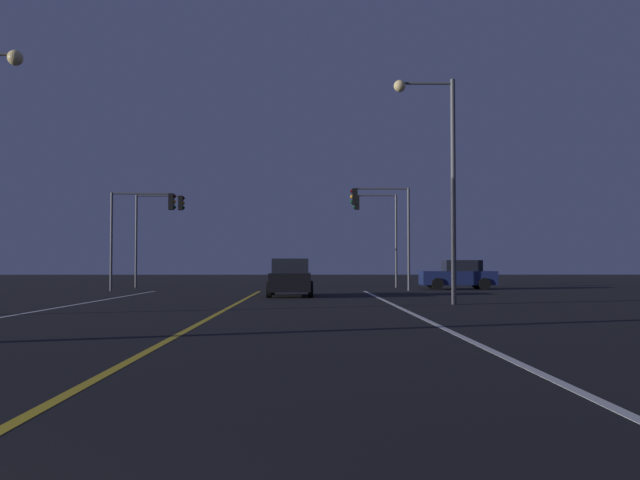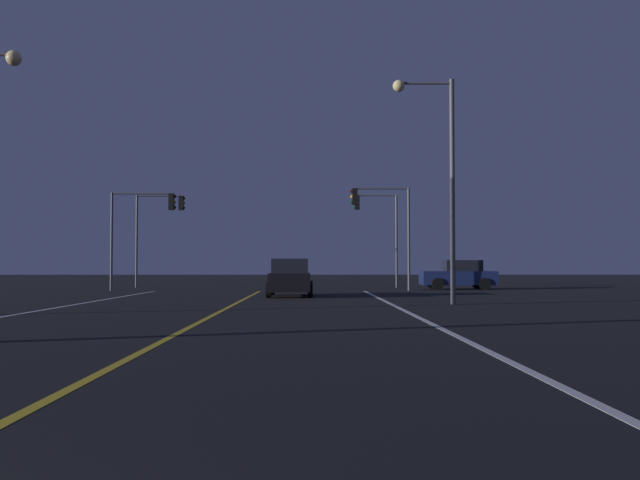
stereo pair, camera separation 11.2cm
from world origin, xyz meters
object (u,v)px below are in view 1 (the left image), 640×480
object	(u,v)px
car_ahead_far	(291,278)
street_lamp_right_near	(630,34)
traffic_light_near_left	(143,217)
traffic_light_far_left	(159,219)
car_crossing_side	(459,275)
traffic_light_far_right	(376,219)
traffic_light_near_right	(381,214)
street_lamp_right_far	(439,161)

from	to	relation	value
car_ahead_far	street_lamp_right_near	xyz separation A→B (m)	(5.55, -21.52, 4.00)
traffic_light_near_left	traffic_light_far_left	xyz separation A→B (m)	(-0.30, 5.50, 0.26)
car_crossing_side	traffic_light_far_right	xyz separation A→B (m)	(-4.50, 3.18, 3.48)
street_lamp_right_near	traffic_light_far_left	bearing A→B (deg)	-67.28
car_ahead_far	street_lamp_right_near	world-z (taller)	street_lamp_right_near
traffic_light_near_right	car_crossing_side	bearing A→B (deg)	-154.08
car_ahead_far	traffic_light_far_right	bearing A→B (deg)	-22.50
car_crossing_side	car_ahead_far	bearing A→B (deg)	43.48
street_lamp_right_near	traffic_light_far_right	bearing A→B (deg)	-89.20
car_ahead_far	traffic_light_near_left	world-z (taller)	traffic_light_near_left
car_ahead_far	traffic_light_near_left	size ratio (longest dim) A/B	0.80
car_crossing_side	street_lamp_right_far	size ratio (longest dim) A/B	0.53
street_lamp_right_far	street_lamp_right_near	bearing A→B (deg)	90.01
car_ahead_far	street_lamp_right_far	bearing A→B (deg)	-139.61
traffic_light_far_right	street_lamp_right_far	distance (m)	18.82
traffic_light_near_right	traffic_light_near_left	xyz separation A→B (m)	(-13.10, -0.00, -0.19)
car_ahead_far	traffic_light_near_left	xyz separation A→B (m)	(-8.29, 6.77, 3.21)
car_crossing_side	traffic_light_near_left	world-z (taller)	traffic_light_near_left
car_ahead_far	traffic_light_far_right	world-z (taller)	traffic_light_far_right
traffic_light_near_left	street_lamp_right_far	size ratio (longest dim) A/B	0.66
traffic_light_near_right	traffic_light_far_right	size ratio (longest dim) A/B	0.97
traffic_light_far_right	street_lamp_right_far	xyz separation A→B (m)	(0.47, -18.79, 0.87)
traffic_light_far_right	street_lamp_right_far	bearing A→B (deg)	91.43
traffic_light_far_left	street_lamp_right_near	xyz separation A→B (m)	(14.15, -33.79, 0.53)
traffic_light_far_left	street_lamp_right_near	distance (m)	36.63
car_ahead_far	car_crossing_side	world-z (taller)	same
traffic_light_near_left	traffic_light_far_right	size ratio (longest dim) A/B	0.92
car_crossing_side	traffic_light_near_right	world-z (taller)	traffic_light_near_right
car_crossing_side	traffic_light_near_left	distance (m)	18.31
car_crossing_side	street_lamp_right_near	distance (m)	31.13
traffic_light_near_right	traffic_light_far_left	distance (m)	14.49
traffic_light_near_right	street_lamp_right_far	xyz separation A→B (m)	(0.74, -13.29, 0.96)
car_ahead_far	traffic_light_near_right	distance (m)	8.97
traffic_light_near_right	street_lamp_right_near	bearing A→B (deg)	91.50
traffic_light_near_right	street_lamp_right_far	size ratio (longest dim) A/B	0.70
traffic_light_far_left	street_lamp_right_near	bearing A→B (deg)	-67.28
car_crossing_side	traffic_light_far_left	xyz separation A→B (m)	(-18.17, 3.18, 3.47)
traffic_light_near_right	traffic_light_near_left	bearing A→B (deg)	0.00
traffic_light_far_left	traffic_light_near_right	bearing A→B (deg)	-22.31
traffic_light_far_right	car_crossing_side	bearing A→B (deg)	144.74
traffic_light_near_left	traffic_light_far_left	size ratio (longest dim) A/B	0.93
car_crossing_side	traffic_light_near_left	bearing A→B (deg)	7.39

